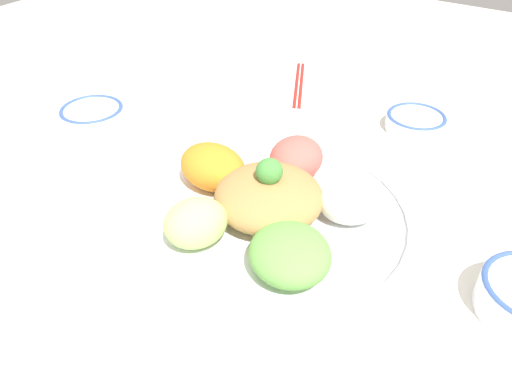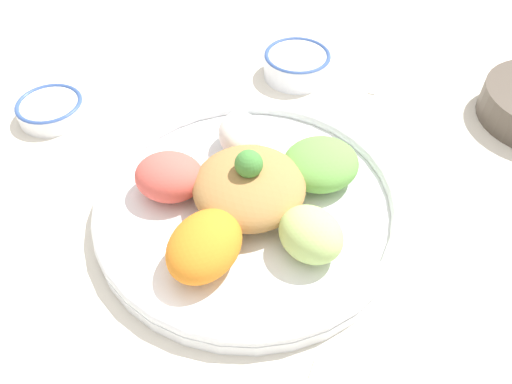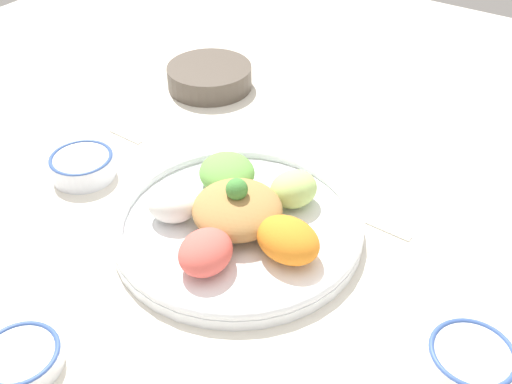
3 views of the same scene
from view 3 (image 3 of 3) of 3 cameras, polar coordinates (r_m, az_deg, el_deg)
name	(u,v)px [view 3 (image 3 of 3)]	position (r m, az deg, el deg)	size (l,w,h in m)	color
ground_plane	(248,242)	(0.99, -0.74, -4.79)	(2.40, 2.40, 0.00)	silver
salad_platter	(239,220)	(0.99, -1.68, -2.64)	(0.42, 0.42, 0.11)	white
sauce_bowl_red	(470,361)	(0.85, 19.72, -14.91)	(0.11, 0.11, 0.05)	white
rice_bowl_blue	(21,358)	(0.87, -21.48, -14.51)	(0.11, 0.11, 0.03)	white
sauce_bowl_dark	(82,165)	(1.16, -16.20, 2.49)	(0.12, 0.12, 0.04)	white
side_serving_bowl	(209,75)	(1.42, -4.45, 11.02)	(0.20, 0.20, 0.05)	#51473D
serving_spoon_main	(408,238)	(1.02, 14.30, -4.29)	(0.12, 0.04, 0.01)	beige
serving_spoon_extra	(138,142)	(1.24, -11.17, 4.74)	(0.12, 0.04, 0.01)	beige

